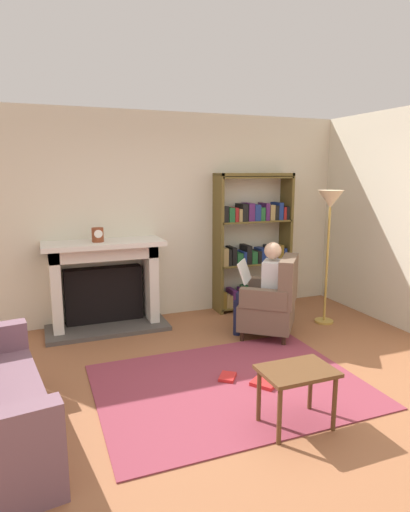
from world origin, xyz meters
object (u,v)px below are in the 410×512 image
object	(u,v)px
bookshelf	(253,246)
armchair_reading	(273,302)
side_table	(297,378)
seated_reader	(263,285)
floor_lamp	(330,211)
mantel_clock	(98,235)
fireplace	(104,282)

from	to	relation	value
bookshelf	armchair_reading	bearing A→B (deg)	-104.68
bookshelf	side_table	bearing A→B (deg)	-110.82
seated_reader	armchair_reading	bearing A→B (deg)	90.00
side_table	floor_lamp	world-z (taller)	floor_lamp
bookshelf	seated_reader	xyz separation A→B (m)	(-0.37, -1.01, -0.29)
armchair_reading	mantel_clock	bearing A→B (deg)	-78.37
bookshelf	seated_reader	world-z (taller)	bookshelf
floor_lamp	bookshelf	bearing A→B (deg)	123.43
bookshelf	armchair_reading	world-z (taller)	bookshelf
bookshelf	side_table	world-z (taller)	bookshelf
seated_reader	side_table	bearing A→B (deg)	17.34
mantel_clock	floor_lamp	world-z (taller)	floor_lamp
fireplace	side_table	xyz separation A→B (m)	(1.02, -2.76, -0.19)
mantel_clock	floor_lamp	size ratio (longest dim) A/B	0.10
mantel_clock	seated_reader	distance (m)	2.06
fireplace	side_table	size ratio (longest dim) A/B	2.64
armchair_reading	floor_lamp	world-z (taller)	floor_lamp
bookshelf	seated_reader	distance (m)	1.11
side_table	floor_lamp	bearing A→B (deg)	48.68
seated_reader	floor_lamp	xyz separation A→B (m)	(0.97, 0.10, 0.83)
bookshelf	side_table	distance (m)	3.03
fireplace	armchair_reading	world-z (taller)	fireplace
seated_reader	floor_lamp	world-z (taller)	floor_lamp
bookshelf	armchair_reading	distance (m)	1.21
fireplace	mantel_clock	bearing A→B (deg)	-123.46
bookshelf	fireplace	bearing A→B (deg)	-179.06
fireplace	mantel_clock	xyz separation A→B (m)	(-0.07, -0.10, 0.61)
floor_lamp	fireplace	bearing A→B (deg)	162.03
fireplace	bookshelf	distance (m)	2.11
armchair_reading	seated_reader	world-z (taller)	seated_reader
mantel_clock	side_table	bearing A→B (deg)	-67.65
floor_lamp	armchair_reading	bearing A→B (deg)	-168.79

